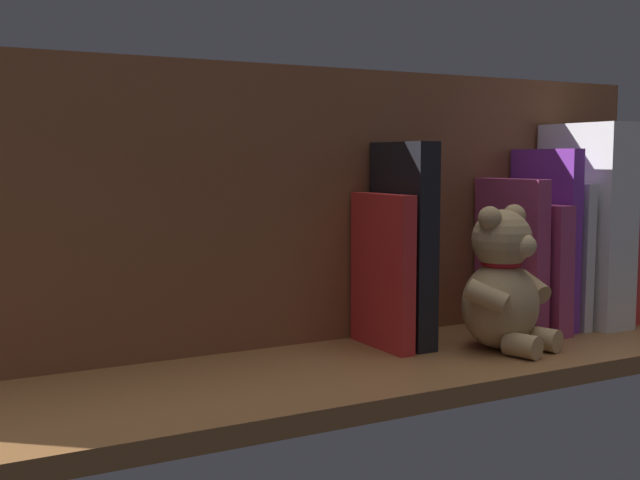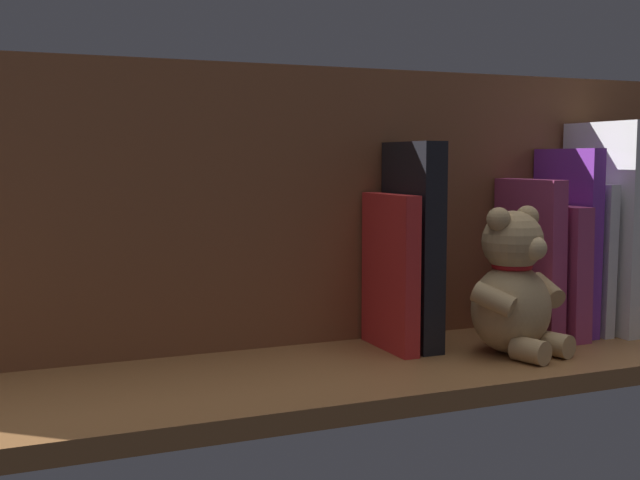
% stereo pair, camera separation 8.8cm
% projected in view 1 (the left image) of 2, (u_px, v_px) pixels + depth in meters
% --- Properties ---
extents(ground_plane, '(1.16, 0.28, 0.02)m').
position_uv_depth(ground_plane, '(320.00, 376.00, 0.89)').
color(ground_plane, brown).
extents(shelf_back_panel, '(1.16, 0.02, 0.35)m').
position_uv_depth(shelf_back_panel, '(275.00, 207.00, 0.97)').
color(shelf_back_panel, brown).
rests_on(shelf_back_panel, ground_plane).
extents(book_0, '(0.03, 0.12, 0.18)m').
position_uv_depth(book_0, '(603.00, 257.00, 1.15)').
color(book_0, red).
rests_on(book_0, ground_plane).
extents(dictionary_thick_white, '(0.06, 0.14, 0.28)m').
position_uv_depth(dictionary_thick_white, '(585.00, 224.00, 1.12)').
color(dictionary_thick_white, white).
rests_on(dictionary_thick_white, ground_plane).
extents(book_1, '(0.02, 0.12, 0.20)m').
position_uv_depth(book_1, '(557.00, 254.00, 1.11)').
color(book_1, silver).
rests_on(book_1, ground_plane).
extents(book_2, '(0.02, 0.12, 0.25)m').
position_uv_depth(book_2, '(544.00, 239.00, 1.09)').
color(book_2, purple).
rests_on(book_2, ground_plane).
extents(book_3, '(0.03, 0.13, 0.17)m').
position_uv_depth(book_3, '(531.00, 267.00, 1.08)').
color(book_3, '#B23F72').
rests_on(book_3, ground_plane).
extents(book_4, '(0.03, 0.12, 0.21)m').
position_uv_depth(book_4, '(511.00, 255.00, 1.07)').
color(book_4, '#B23F72').
rests_on(book_4, ground_plane).
extents(teddy_bear, '(0.14, 0.13, 0.18)m').
position_uv_depth(teddy_bear, '(503.00, 286.00, 0.97)').
color(teddy_bear, tan).
rests_on(teddy_bear, ground_plane).
extents(book_5, '(0.03, 0.11, 0.25)m').
position_uv_depth(book_5, '(403.00, 244.00, 0.99)').
color(book_5, black).
rests_on(book_5, ground_plane).
extents(book_6, '(0.02, 0.12, 0.19)m').
position_uv_depth(book_6, '(382.00, 271.00, 0.97)').
color(book_6, red).
rests_on(book_6, ground_plane).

